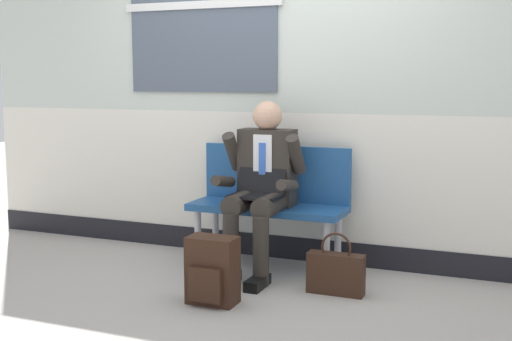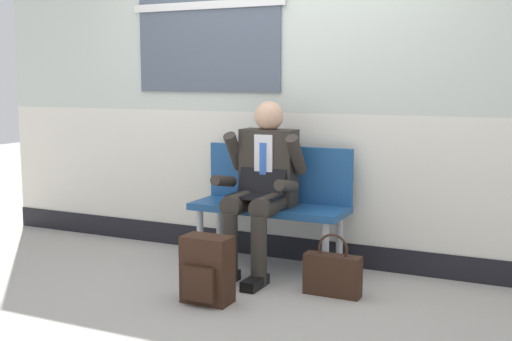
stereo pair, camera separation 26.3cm
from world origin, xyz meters
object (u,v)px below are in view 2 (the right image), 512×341
Objects in this scene: bench_with_person at (273,197)px; backpack at (207,270)px; handbag at (332,274)px; person_seated at (261,183)px.

bench_with_person is 2.72× the size of backpack.
bench_with_person is 0.86m from handbag.
bench_with_person reaches higher than handbag.
bench_with_person is at bearing 90.00° from person_seated.
handbag is at bearing 35.50° from backpack.
person_seated is at bearing 87.32° from backpack.
backpack is at bearing -144.50° from handbag.
person_seated is at bearing -90.00° from bench_with_person.
backpack is (-0.03, -0.92, -0.32)m from bench_with_person.
person_seated is 2.91× the size of backpack.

